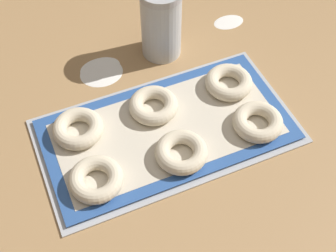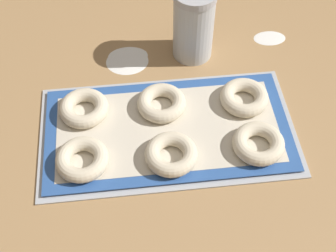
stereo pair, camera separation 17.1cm
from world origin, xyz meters
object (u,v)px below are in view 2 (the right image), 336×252
at_px(baking_tray, 168,132).
at_px(bagel_front_left, 82,159).
at_px(bagel_back_center, 163,103).
at_px(bagel_back_right, 244,97).
at_px(bagel_front_right, 258,143).
at_px(flour_canister, 194,24).
at_px(bagel_front_center, 171,154).
at_px(bagel_back_left, 84,108).

bearing_deg(baking_tray, bagel_front_left, -160.36).
height_order(baking_tray, bagel_back_center, bagel_back_center).
bearing_deg(bagel_back_right, bagel_front_right, -88.63).
relative_size(bagel_back_center, flour_canister, 0.59).
relative_size(baking_tray, bagel_front_right, 5.08).
xyz_separation_m(bagel_front_left, bagel_back_right, (0.35, 0.12, 0.00)).
bearing_deg(bagel_front_center, bagel_back_right, 36.59).
distance_m(bagel_front_center, bagel_back_right, 0.21).
height_order(bagel_front_center, bagel_back_right, same).
bearing_deg(bagel_front_right, bagel_front_center, -178.03).
distance_m(bagel_back_left, bagel_back_right, 0.34).
bearing_deg(flour_canister, bagel_front_center, -105.73).
bearing_deg(bagel_front_left, bagel_back_left, 88.40).
relative_size(bagel_front_left, bagel_back_right, 1.00).
distance_m(baking_tray, bagel_front_center, 0.07).
height_order(bagel_front_right, bagel_back_left, same).
distance_m(bagel_back_left, bagel_back_center, 0.17).
xyz_separation_m(baking_tray, bagel_front_left, (-0.17, -0.06, 0.02)).
relative_size(baking_tray, bagel_back_right, 5.08).
height_order(baking_tray, bagel_back_right, bagel_back_right).
height_order(bagel_front_right, bagel_back_center, same).
distance_m(bagel_front_right, bagel_back_right, 0.12).
xyz_separation_m(bagel_front_center, bagel_back_right, (0.17, 0.13, 0.00)).
bearing_deg(bagel_back_center, bagel_back_right, -1.39).
bearing_deg(bagel_front_center, bagel_front_right, 1.97).
relative_size(bagel_front_center, bagel_back_left, 1.00).
xyz_separation_m(bagel_front_left, bagel_front_center, (0.17, -0.01, 0.00)).
xyz_separation_m(bagel_back_center, bagel_back_right, (0.17, -0.00, 0.00)).
bearing_deg(bagel_front_left, bagel_back_right, 19.26).
bearing_deg(bagel_back_left, bagel_back_center, -1.41).
xyz_separation_m(baking_tray, bagel_front_center, (-0.00, -0.07, 0.02)).
height_order(bagel_front_left, flour_canister, flour_canister).
height_order(bagel_front_center, bagel_front_right, same).
height_order(baking_tray, bagel_front_center, bagel_front_center).
xyz_separation_m(bagel_front_center, bagel_back_center, (-0.00, 0.13, 0.00)).
distance_m(bagel_front_left, flour_canister, 0.40).
bearing_deg(bagel_front_center, bagel_front_left, 177.58).
bearing_deg(bagel_back_right, bagel_front_center, -143.41).
distance_m(bagel_back_left, flour_canister, 0.31).
xyz_separation_m(baking_tray, bagel_back_center, (-0.00, 0.06, 0.02)).
xyz_separation_m(bagel_back_left, flour_canister, (0.25, 0.17, 0.06)).
bearing_deg(bagel_front_left, bagel_front_right, -0.21).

